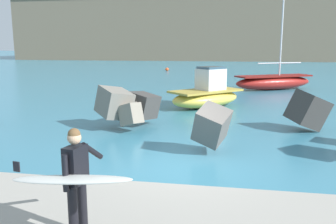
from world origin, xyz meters
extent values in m
plane|color=teal|center=(0.00, 0.00, 0.00)|extent=(400.00, 400.00, 0.00)
cube|color=#3D3A38|center=(4.04, 4.86, 0.82)|extent=(1.80, 1.47, 1.63)
cube|color=slate|center=(-3.33, 3.98, 1.03)|extent=(1.80, 1.62, 1.38)
cube|color=slate|center=(-2.81, 4.55, 0.74)|extent=(1.12, 1.24, 0.86)
cube|color=#3D3A38|center=(-2.40, 4.77, 0.83)|extent=(1.46, 1.42, 1.21)
cube|color=#605B56|center=(0.58, 1.29, 0.90)|extent=(1.26, 1.38, 1.43)
cube|color=gray|center=(-2.54, 3.51, 0.69)|extent=(1.06, 1.00, 0.99)
cylinder|color=black|center=(-1.17, -4.11, 0.69)|extent=(0.15, 0.15, 0.90)
cylinder|color=black|center=(-1.22, -4.35, 0.69)|extent=(0.15, 0.15, 0.90)
cube|color=black|center=(-1.20, -4.23, 1.44)|extent=(0.29, 0.42, 0.60)
sphere|color=tan|center=(-1.20, -4.23, 1.87)|extent=(0.21, 0.21, 0.21)
sphere|color=brown|center=(-1.20, -4.23, 1.92)|extent=(0.19, 0.19, 0.19)
cylinder|color=black|center=(-1.07, -3.87, 1.56)|extent=(0.19, 0.53, 0.41)
cylinder|color=black|center=(-1.25, -4.48, 1.40)|extent=(0.09, 0.09, 0.56)
ellipsoid|color=white|center=(-1.16, -4.57, 1.34)|extent=(2.12, 0.77, 0.37)
cube|color=black|center=(-2.09, -4.37, 1.41)|extent=(0.12, 0.04, 0.16)
ellipsoid|color=maroon|center=(4.29, 17.98, 0.53)|extent=(6.30, 4.55, 1.06)
cube|color=maroon|center=(4.29, 17.98, 1.02)|extent=(5.79, 4.19, 0.10)
cylinder|color=silver|center=(4.70, 18.22, 4.29)|extent=(0.12, 0.12, 6.47)
cylinder|color=silver|center=(4.70, 18.22, 1.96)|extent=(3.33, 1.94, 0.08)
ellipsoid|color=#EAC64C|center=(-0.14, 9.45, 0.46)|extent=(4.28, 4.28, 0.92)
cube|color=#AF9539|center=(-0.14, 9.45, 0.88)|extent=(3.94, 3.94, 0.10)
cube|color=silver|center=(0.08, 9.67, 1.47)|extent=(1.68, 1.68, 1.10)
cube|color=#334C5B|center=(0.08, 9.67, 2.08)|extent=(1.52, 1.52, 0.12)
sphere|color=#E54C1E|center=(-6.89, 35.73, 0.22)|extent=(0.44, 0.44, 0.44)
cube|color=#756651|center=(5.38, 86.74, 6.86)|extent=(106.10, 42.74, 13.71)
cube|color=#4C6B42|center=(5.38, 86.74, 14.31)|extent=(108.22, 43.59, 1.20)
camera|label=1|loc=(1.07, -9.02, 3.23)|focal=37.66mm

